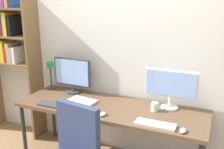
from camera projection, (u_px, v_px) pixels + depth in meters
wall_back at (125, 49)px, 3.03m from camera, size 4.47×0.10×2.60m
desk at (110, 111)px, 2.83m from camera, size 2.07×0.68×0.74m
bookshelf at (6, 38)px, 3.46m from camera, size 0.83×0.28×2.05m
monitor_left at (72, 74)px, 3.16m from camera, size 0.49×0.18×0.44m
monitor_right at (171, 86)px, 2.70m from camera, size 0.56×0.18×0.42m
desk_lamp at (49, 68)px, 3.27m from camera, size 0.11×0.15×0.42m
keyboard_left at (55, 105)px, 2.82m from camera, size 0.39×0.13×0.02m
keyboard_right at (155, 124)px, 2.40m from camera, size 0.38×0.13×0.02m
mouse_left_side at (103, 114)px, 2.60m from camera, size 0.06×0.10×0.03m
mouse_right_side at (183, 131)px, 2.28m from camera, size 0.06×0.10×0.03m
laptop_closed at (81, 102)px, 2.92m from camera, size 0.34×0.26×0.02m
coffee_mug at (155, 107)px, 2.70m from camera, size 0.11×0.08×0.09m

